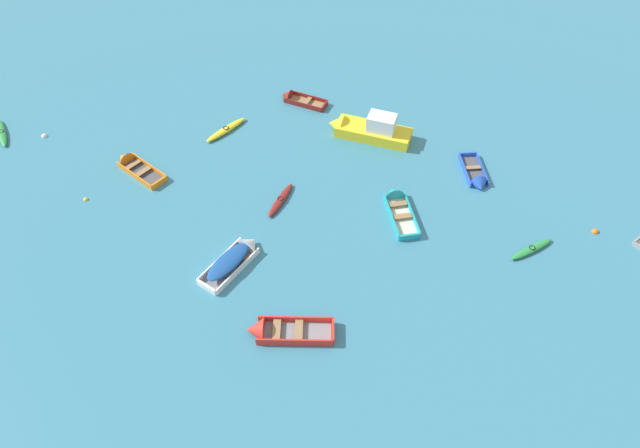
{
  "coord_description": "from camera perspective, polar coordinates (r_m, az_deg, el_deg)",
  "views": [
    {
      "loc": [
        0.56,
        -3.01,
        25.56
      ],
      "look_at": [
        0.0,
        20.03,
        0.15
      ],
      "focal_mm": 32.51,
      "sensor_mm": 36.0,
      "label": 1
    }
  ],
  "objects": [
    {
      "name": "mooring_buoy_central",
      "position": [
        44.74,
        -25.48,
        7.8
      ],
      "size": [
        0.39,
        0.39,
        0.39
      ],
      "primitive_type": "sphere",
      "color": "silver",
      "rests_on": "ground_plane"
    },
    {
      "name": "kayak_yellow_back_row_right",
      "position": [
        41.31,
        -9.22,
        9.16
      ],
      "size": [
        2.75,
        3.07,
        0.34
      ],
      "color": "yellow",
      "rests_on": "ground_plane"
    },
    {
      "name": "motor_launch_yellow_outer_right",
      "position": [
        40.26,
        4.74,
        9.32
      ],
      "size": [
        5.98,
        3.27,
        2.21
      ],
      "color": "yellow",
      "rests_on": "ground_plane"
    },
    {
      "name": "rowboat_white_cluster_outer",
      "position": [
        32.8,
        -8.2,
        -3.15
      ],
      "size": [
        3.42,
        4.23,
        1.28
      ],
      "color": "gray",
      "rests_on": "ground_plane"
    },
    {
      "name": "mooring_buoy_between_boats_left",
      "position": [
        37.75,
        25.44,
        -0.71
      ],
      "size": [
        0.39,
        0.39,
        0.39
      ],
      "primitive_type": "sphere",
      "color": "orange",
      "rests_on": "ground_plane"
    },
    {
      "name": "rowboat_turquoise_far_back",
      "position": [
        35.78,
        7.54,
        2.12
      ],
      "size": [
        2.08,
        4.29,
        1.22
      ],
      "color": "beige",
      "rests_on": "ground_plane"
    },
    {
      "name": "kayak_green_foreground_center",
      "position": [
        46.13,
        -28.83,
        7.87
      ],
      "size": [
        2.01,
        3.12,
        0.31
      ],
      "color": "#288C3D",
      "rests_on": "ground_plane"
    },
    {
      "name": "rowboat_red_near_camera",
      "position": [
        29.88,
        -4.61,
        -10.44
      ],
      "size": [
        4.45,
        1.44,
        1.28
      ],
      "color": "gray",
      "rests_on": "ground_plane"
    },
    {
      "name": "kayak_green_outer_left",
      "position": [
        35.19,
        20.11,
        -2.33
      ],
      "size": [
        2.86,
        1.97,
        0.29
      ],
      "color": "#288C3D",
      "rests_on": "ground_plane"
    },
    {
      "name": "rowboat_orange_distant_center",
      "position": [
        39.98,
        -18.07,
        5.64
      ],
      "size": [
        3.89,
        3.43,
        1.15
      ],
      "color": "#4C4C51",
      "rests_on": "ground_plane"
    },
    {
      "name": "kayak_maroon_near_right",
      "position": [
        35.77,
        -3.89,
        2.37
      ],
      "size": [
        1.69,
        3.12,
        0.3
      ],
      "color": "maroon",
      "rests_on": "ground_plane"
    },
    {
      "name": "mooring_buoy_near_foreground",
      "position": [
        38.73,
        -22.05,
        2.22
      ],
      "size": [
        0.3,
        0.3,
        0.3
      ],
      "primitive_type": "sphere",
      "color": "yellow",
      "rests_on": "ground_plane"
    },
    {
      "name": "rowboat_maroon_back_row_center",
      "position": [
        43.72,
        -2.51,
        12.24
      ],
      "size": [
        3.64,
        2.34,
        1.04
      ],
      "color": "#99754C",
      "rests_on": "ground_plane"
    },
    {
      "name": "rowboat_blue_far_left",
      "position": [
        38.3,
        15.21,
        4.24
      ],
      "size": [
        1.55,
        3.52,
        1.11
      ],
      "color": "#4C4C51",
      "rests_on": "ground_plane"
    }
  ]
}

